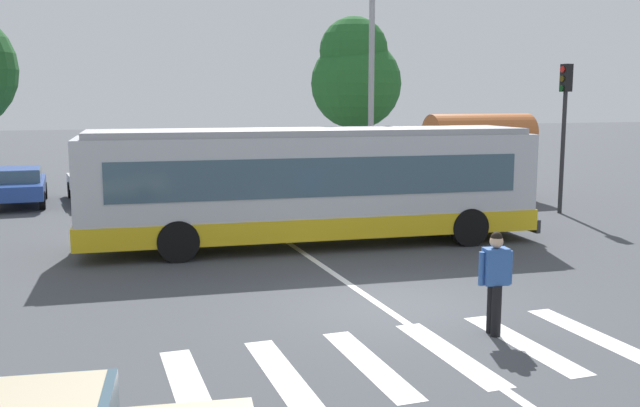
# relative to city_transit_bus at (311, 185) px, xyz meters

# --- Properties ---
(ground_plane) EXTENTS (160.00, 160.00, 0.00)m
(ground_plane) POSITION_rel_city_transit_bus_xyz_m (-0.35, -5.83, -1.59)
(ground_plane) COLOR #424449
(city_transit_bus) EXTENTS (12.11, 3.50, 3.06)m
(city_transit_bus) POSITION_rel_city_transit_bus_xyz_m (0.00, 0.00, 0.00)
(city_transit_bus) COLOR black
(city_transit_bus) RESTS_ON ground_plane
(pedestrian_crossing_street) EXTENTS (0.57, 0.34, 1.72)m
(pedestrian_crossing_street) POSITION_rel_city_transit_bus_xyz_m (0.57, -7.82, -0.62)
(pedestrian_crossing_street) COLOR black
(pedestrian_crossing_street) RESTS_ON ground_plane
(parked_car_blue) EXTENTS (1.93, 4.53, 1.35)m
(parked_car_blue) POSITION_rel_city_transit_bus_xyz_m (-7.86, 10.11, -0.82)
(parked_car_blue) COLOR black
(parked_car_blue) RESTS_ON ground_plane
(parked_car_white) EXTENTS (2.22, 4.64, 1.35)m
(parked_car_white) POSITION_rel_city_transit_bus_xyz_m (-5.12, 10.07, -0.82)
(parked_car_white) COLOR black
(parked_car_white) RESTS_ON ground_plane
(parked_car_charcoal) EXTENTS (2.19, 4.64, 1.35)m
(parked_car_charcoal) POSITION_rel_city_transit_bus_xyz_m (-2.31, 9.64, -0.82)
(parked_car_charcoal) COLOR black
(parked_car_charcoal) RESTS_ON ground_plane
(parked_car_silver) EXTENTS (2.13, 4.62, 1.35)m
(parked_car_silver) POSITION_rel_city_transit_bus_xyz_m (0.33, 9.84, -0.82)
(parked_car_silver) COLOR black
(parked_car_silver) RESTS_ON ground_plane
(parked_car_champagne) EXTENTS (1.97, 4.55, 1.35)m
(parked_car_champagne) POSITION_rel_city_transit_bus_xyz_m (2.90, 10.23, -0.82)
(parked_car_champagne) COLOR black
(parked_car_champagne) RESTS_ON ground_plane
(traffic_light_far_corner) EXTENTS (0.33, 0.32, 4.95)m
(traffic_light_far_corner) POSITION_rel_city_transit_bus_xyz_m (9.56, 2.23, 1.72)
(traffic_light_far_corner) COLOR #28282B
(traffic_light_far_corner) RESTS_ON ground_plane
(bus_stop_shelter) EXTENTS (4.25, 1.54, 3.25)m
(bus_stop_shelter) POSITION_rel_city_transit_bus_xyz_m (8.80, 6.19, 0.83)
(bus_stop_shelter) COLOR #28282B
(bus_stop_shelter) RESTS_ON ground_plane
(twin_arm_street_lamp) EXTENTS (4.05, 0.32, 8.27)m
(twin_arm_street_lamp) POSITION_rel_city_transit_bus_xyz_m (4.08, 5.67, 3.53)
(twin_arm_street_lamp) COLOR #939399
(twin_arm_street_lamp) RESTS_ON ground_plane
(background_tree_right) EXTENTS (4.11, 4.11, 7.47)m
(background_tree_right) POSITION_rel_city_transit_bus_xyz_m (6.33, 12.83, 3.31)
(background_tree_right) COLOR brown
(background_tree_right) RESTS_ON ground_plane
(crosswalk_painted_stripes) EXTENTS (7.04, 2.89, 0.01)m
(crosswalk_painted_stripes) POSITION_rel_city_transit_bus_xyz_m (-1.20, -8.36, -1.58)
(crosswalk_painted_stripes) COLOR silver
(crosswalk_painted_stripes) RESTS_ON ground_plane
(lane_center_line) EXTENTS (0.16, 24.00, 0.01)m
(lane_center_line) POSITION_rel_city_transit_bus_xyz_m (-0.52, -3.83, -1.59)
(lane_center_line) COLOR silver
(lane_center_line) RESTS_ON ground_plane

